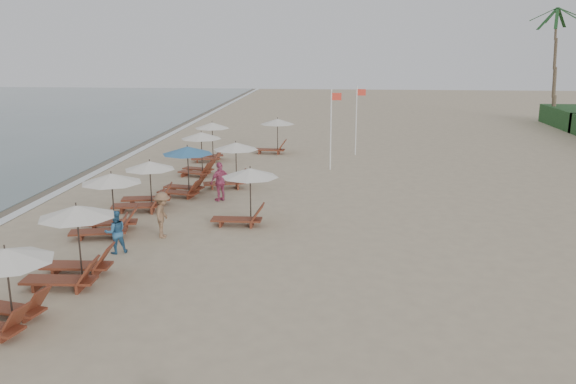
# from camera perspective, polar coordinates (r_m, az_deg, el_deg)

# --- Properties ---
(ground) EXTENTS (160.00, 160.00, 0.00)m
(ground) POSITION_cam_1_polar(r_m,az_deg,el_deg) (17.47, -2.69, -9.25)
(ground) COLOR tan
(ground) RESTS_ON ground
(wet_sand_band) EXTENTS (3.20, 140.00, 0.01)m
(wet_sand_band) POSITION_cam_1_polar(r_m,az_deg,el_deg) (30.58, -23.84, -0.26)
(wet_sand_band) COLOR #6B5E4C
(wet_sand_band) RESTS_ON ground
(foam_line) EXTENTS (0.50, 140.00, 0.02)m
(foam_line) POSITION_cam_1_polar(r_m,az_deg,el_deg) (29.98, -21.67, -0.31)
(foam_line) COLOR white
(foam_line) RESTS_ON ground
(lounger_station_0) EXTENTS (2.58, 2.32, 2.08)m
(lounger_station_0) POSITION_cam_1_polar(r_m,az_deg,el_deg) (16.41, -25.77, -8.07)
(lounger_station_0) COLOR brown
(lounger_station_0) RESTS_ON ground
(lounger_station_1) EXTENTS (2.68, 2.23, 2.36)m
(lounger_station_1) POSITION_cam_1_polar(r_m,az_deg,el_deg) (18.70, -20.09, -4.96)
(lounger_station_1) COLOR brown
(lounger_station_1) RESTS_ON ground
(lounger_station_2) EXTENTS (2.66, 2.33, 2.32)m
(lounger_station_2) POSITION_cam_1_polar(r_m,az_deg,el_deg) (22.96, -16.96, -1.25)
(lounger_station_2) COLOR brown
(lounger_station_2) RESTS_ON ground
(lounger_station_3) EXTENTS (2.69, 2.32, 2.08)m
(lounger_station_3) POSITION_cam_1_polar(r_m,az_deg,el_deg) (26.21, -13.59, 0.50)
(lounger_station_3) COLOR brown
(lounger_station_3) RESTS_ON ground
(lounger_station_4) EXTENTS (2.63, 2.37, 2.31)m
(lounger_station_4) POSITION_cam_1_polar(r_m,az_deg,el_deg) (28.15, -9.94, 2.12)
(lounger_station_4) COLOR brown
(lounger_station_4) RESTS_ON ground
(lounger_station_5) EXTENTS (2.42, 2.19, 2.33)m
(lounger_station_5) POSITION_cam_1_polar(r_m,az_deg,el_deg) (32.46, -8.56, 3.80)
(lounger_station_5) COLOR brown
(lounger_station_5) RESTS_ON ground
(lounger_station_6) EXTENTS (2.38, 2.11, 2.34)m
(lounger_station_6) POSITION_cam_1_polar(r_m,az_deg,el_deg) (36.40, -7.52, 4.88)
(lounger_station_6) COLOR brown
(lounger_station_6) RESTS_ON ground
(inland_station_0) EXTENTS (2.67, 2.24, 2.22)m
(inland_station_0) POSITION_cam_1_polar(r_m,az_deg,el_deg) (23.15, -4.19, 0.16)
(inland_station_0) COLOR brown
(inland_station_0) RESTS_ON ground
(inland_station_1) EXTENTS (2.81, 2.24, 2.22)m
(inland_station_1) POSITION_cam_1_polar(r_m,az_deg,el_deg) (29.33, -5.52, 2.96)
(inland_station_1) COLOR brown
(inland_station_1) RESTS_ON ground
(inland_station_2) EXTENTS (2.73, 2.24, 2.22)m
(inland_station_2) POSITION_cam_1_polar(r_m,az_deg,el_deg) (38.67, -1.37, 5.71)
(inland_station_2) COLOR brown
(inland_station_2) RESTS_ON ground
(beachgoer_mid_a) EXTENTS (0.91, 0.86, 1.49)m
(beachgoer_mid_a) POSITION_cam_1_polar(r_m,az_deg,el_deg) (20.89, -16.18, -3.70)
(beachgoer_mid_a) COLOR #2D5F87
(beachgoer_mid_a) RESTS_ON ground
(beachgoer_mid_b) EXTENTS (0.76, 1.16, 1.70)m
(beachgoer_mid_b) POSITION_cam_1_polar(r_m,az_deg,el_deg) (22.14, -11.92, -2.16)
(beachgoer_mid_b) COLOR brown
(beachgoer_mid_b) RESTS_ON ground
(beachgoer_far_a) EXTENTS (1.03, 1.05, 1.77)m
(beachgoer_far_a) POSITION_cam_1_polar(r_m,az_deg,el_deg) (26.94, -6.50, 1.00)
(beachgoer_far_a) COLOR #BF4C74
(beachgoer_far_a) RESTS_ON ground
(flag_pole_near) EXTENTS (0.59, 0.08, 4.50)m
(flag_pole_near) POSITION_cam_1_polar(r_m,az_deg,el_deg) (33.36, 4.19, 6.35)
(flag_pole_near) COLOR silver
(flag_pole_near) RESTS_ON ground
(flag_pole_far) EXTENTS (0.60, 0.08, 4.38)m
(flag_pole_far) POSITION_cam_1_polar(r_m,az_deg,el_deg) (38.19, 6.61, 7.15)
(flag_pole_far) COLOR silver
(flag_pole_far) RESTS_ON ground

